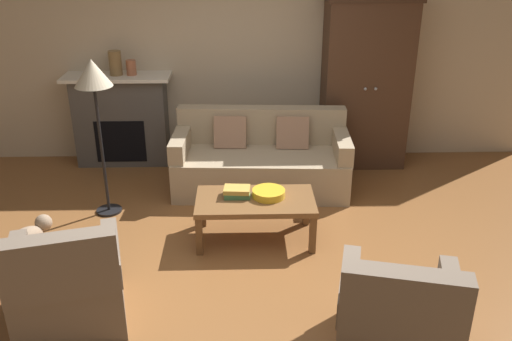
% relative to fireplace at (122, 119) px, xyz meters
% --- Properties ---
extents(ground_plane, '(9.60, 9.60, 0.00)m').
position_rel_fireplace_xyz_m(ground_plane, '(1.55, -2.30, -0.57)').
color(ground_plane, brown).
extents(back_wall, '(7.20, 0.10, 2.80)m').
position_rel_fireplace_xyz_m(back_wall, '(1.55, 0.25, 0.83)').
color(back_wall, beige).
rests_on(back_wall, ground).
extents(fireplace, '(1.26, 0.48, 1.12)m').
position_rel_fireplace_xyz_m(fireplace, '(0.00, 0.00, 0.00)').
color(fireplace, '#4C4947').
rests_on(fireplace, ground).
extents(armoire, '(1.06, 0.57, 2.02)m').
position_rel_fireplace_xyz_m(armoire, '(2.95, -0.08, 0.45)').
color(armoire, '#472D1E').
rests_on(armoire, ground).
extents(couch, '(1.96, 0.95, 0.86)m').
position_rel_fireplace_xyz_m(couch, '(1.68, -0.78, -0.25)').
color(couch, tan).
rests_on(couch, ground).
extents(coffee_table, '(1.10, 0.60, 0.42)m').
position_rel_fireplace_xyz_m(coffee_table, '(1.59, -1.91, -0.20)').
color(coffee_table, brown).
rests_on(coffee_table, ground).
extents(fruit_bowl, '(0.31, 0.31, 0.07)m').
position_rel_fireplace_xyz_m(fruit_bowl, '(1.71, -1.86, -0.11)').
color(fruit_bowl, gold).
rests_on(fruit_bowl, coffee_table).
extents(book_stack, '(0.25, 0.19, 0.09)m').
position_rel_fireplace_xyz_m(book_stack, '(1.42, -1.85, -0.10)').
color(book_stack, '#427A4C').
rests_on(book_stack, coffee_table).
extents(mantel_vase_bronze, '(0.15, 0.15, 0.28)m').
position_rel_fireplace_xyz_m(mantel_vase_bronze, '(0.00, -0.02, 0.69)').
color(mantel_vase_bronze, olive).
rests_on(mantel_vase_bronze, fireplace).
extents(mantel_vase_terracotta, '(0.11, 0.11, 0.18)m').
position_rel_fireplace_xyz_m(mantel_vase_terracotta, '(0.18, -0.02, 0.64)').
color(mantel_vase_terracotta, '#A86042').
rests_on(mantel_vase_terracotta, fireplace).
extents(armchair_near_left, '(0.93, 0.93, 0.88)m').
position_rel_fireplace_xyz_m(armchair_near_left, '(0.19, -3.07, -0.25)').
color(armchair_near_left, '#756656').
rests_on(armchair_near_left, ground).
extents(armchair_near_right, '(0.92, 0.93, 0.88)m').
position_rel_fireplace_xyz_m(armchair_near_right, '(2.48, -3.53, -0.25)').
color(armchair_near_right, '#756656').
rests_on(armchair_near_right, ground).
extents(floor_lamp, '(0.36, 0.36, 1.60)m').
position_rel_fireplace_xyz_m(floor_lamp, '(0.08, -1.33, 0.81)').
color(floor_lamp, black).
rests_on(floor_lamp, ground).
extents(dog, '(0.36, 0.53, 0.39)m').
position_rel_fireplace_xyz_m(dog, '(-0.40, -2.29, -0.32)').
color(dog, gray).
rests_on(dog, ground).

